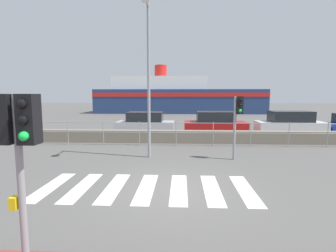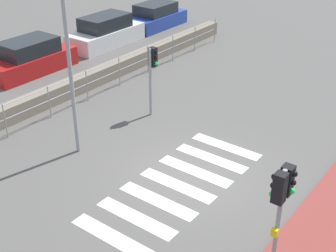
# 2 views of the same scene
# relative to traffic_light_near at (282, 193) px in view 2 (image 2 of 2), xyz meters

# --- Properties ---
(ground_plane) EXTENTS (160.00, 160.00, 0.00)m
(ground_plane) POSITION_rel_traffic_light_near_xyz_m (1.96, 3.53, -2.00)
(ground_plane) COLOR #565451
(sidewalk_brick) EXTENTS (24.00, 1.80, 0.12)m
(sidewalk_brick) POSITION_rel_traffic_light_near_xyz_m (1.96, -0.57, -1.94)
(sidewalk_brick) COLOR brown
(sidewalk_brick) RESTS_ON ground_plane
(crosswalk) EXTENTS (5.85, 2.40, 0.01)m
(crosswalk) POSITION_rel_traffic_light_near_xyz_m (1.27, 3.53, -2.00)
(crosswalk) COLOR silver
(crosswalk) RESTS_ON ground_plane
(seawall) EXTENTS (24.85, 0.55, 0.67)m
(seawall) POSITION_rel_traffic_light_near_xyz_m (1.96, 10.56, -1.67)
(seawall) COLOR slate
(seawall) RESTS_ON ground_plane
(harbor_fence) EXTENTS (22.40, 0.04, 1.23)m
(harbor_fence) POSITION_rel_traffic_light_near_xyz_m (1.96, 9.68, -1.20)
(harbor_fence) COLOR gray
(harbor_fence) RESTS_ON ground_plane
(traffic_light_near) EXTENTS (0.58, 0.41, 2.57)m
(traffic_light_near) POSITION_rel_traffic_light_near_xyz_m (0.00, 0.00, 0.00)
(traffic_light_near) COLOR gray
(traffic_light_near) RESTS_ON ground_plane
(traffic_light_far) EXTENTS (0.34, 0.32, 2.51)m
(traffic_light_far) POSITION_rel_traffic_light_near_xyz_m (4.44, 6.92, -0.16)
(traffic_light_far) COLOR gray
(traffic_light_far) RESTS_ON ground_plane
(streetlamp) EXTENTS (0.32, 1.20, 6.12)m
(streetlamp) POSITION_rel_traffic_light_near_xyz_m (0.91, 6.93, 1.79)
(streetlamp) COLOR gray
(streetlamp) RESTS_ON ground_plane
(parked_car_red) EXTENTS (4.05, 1.75, 1.49)m
(parked_car_red) POSITION_rel_traffic_light_near_xyz_m (4.46, 13.89, -1.37)
(parked_car_red) COLOR #B21919
(parked_car_red) RESTS_ON ground_plane
(parked_car_white) EXTENTS (4.24, 1.72, 1.54)m
(parked_car_white) POSITION_rel_traffic_light_near_xyz_m (9.30, 13.89, -1.35)
(parked_car_white) COLOR silver
(parked_car_white) RESTS_ON ground_plane
(parked_car_blue) EXTENTS (3.86, 1.78, 1.37)m
(parked_car_blue) POSITION_rel_traffic_light_near_xyz_m (13.46, 13.89, -1.42)
(parked_car_blue) COLOR #233D9E
(parked_car_blue) RESTS_ON ground_plane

